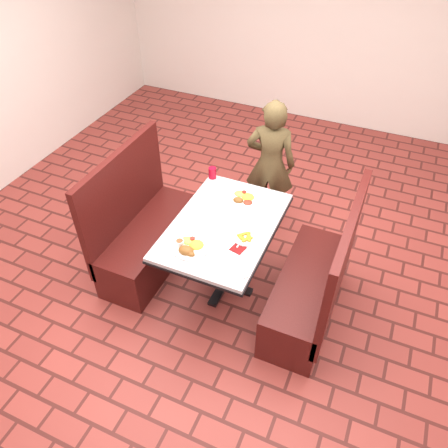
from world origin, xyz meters
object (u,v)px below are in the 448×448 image
(near_dinner_plate, at_px, (190,246))
(far_dinner_plate, at_px, (244,197))
(plantain_plate, at_px, (245,238))
(red_tumbler, at_px, (212,173))
(diner_person, at_px, (270,164))
(booth_bench_left, at_px, (146,235))
(booth_bench_right, at_px, (313,288))
(dining_table, at_px, (224,233))

(near_dinner_plate, xyz_separation_m, far_dinner_plate, (0.15, 0.73, -0.01))
(plantain_plate, bearing_deg, red_tumbler, 131.99)
(diner_person, relative_size, red_tumbler, 12.80)
(booth_bench_left, relative_size, booth_bench_right, 1.00)
(booth_bench_left, distance_m, booth_bench_right, 1.60)
(booth_bench_left, xyz_separation_m, booth_bench_right, (1.60, 0.00, 0.00))
(dining_table, relative_size, far_dinner_plate, 4.50)
(booth_bench_right, bearing_deg, red_tumbler, 154.42)
(diner_person, distance_m, far_dinner_plate, 0.73)
(booth_bench_right, height_order, red_tumbler, booth_bench_right)
(diner_person, bearing_deg, booth_bench_right, 116.53)
(booth_bench_right, distance_m, plantain_plate, 0.73)
(booth_bench_left, height_order, near_dinner_plate, booth_bench_left)
(dining_table, bearing_deg, booth_bench_right, 0.00)
(near_dinner_plate, bearing_deg, booth_bench_left, 151.48)
(booth_bench_left, relative_size, far_dinner_plate, 4.45)
(dining_table, xyz_separation_m, red_tumbler, (-0.36, 0.55, 0.15))
(near_dinner_plate, bearing_deg, diner_person, 84.01)
(near_dinner_plate, relative_size, red_tumbler, 2.63)
(near_dinner_plate, bearing_deg, booth_bench_right, 21.67)
(near_dinner_plate, relative_size, far_dinner_plate, 1.04)
(far_dinner_plate, height_order, plantain_plate, far_dinner_plate)
(diner_person, xyz_separation_m, red_tumbler, (-0.39, -0.53, 0.12))
(dining_table, distance_m, near_dinner_plate, 0.41)
(dining_table, bearing_deg, diner_person, 88.52)
(dining_table, height_order, near_dinner_plate, near_dinner_plate)
(booth_bench_right, distance_m, red_tumbler, 1.37)
(plantain_plate, distance_m, red_tumbler, 0.87)
(plantain_plate, bearing_deg, near_dinner_plate, -141.64)
(diner_person, bearing_deg, dining_table, 79.61)
(far_dinner_plate, distance_m, red_tumbler, 0.43)
(dining_table, xyz_separation_m, booth_bench_right, (0.80, 0.00, -0.32))
(booth_bench_left, bearing_deg, near_dinner_plate, -28.52)
(plantain_plate, xyz_separation_m, red_tumbler, (-0.58, 0.65, 0.04))
(red_tumbler, bearing_deg, diner_person, 53.70)
(diner_person, bearing_deg, red_tumbler, 44.79)
(dining_table, distance_m, red_tumbler, 0.68)
(far_dinner_plate, bearing_deg, plantain_plate, -66.83)
(dining_table, height_order, far_dinner_plate, far_dinner_plate)
(far_dinner_plate, xyz_separation_m, plantain_plate, (0.19, -0.45, -0.01))
(dining_table, height_order, red_tumbler, red_tumbler)
(booth_bench_right, bearing_deg, near_dinner_plate, -158.33)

